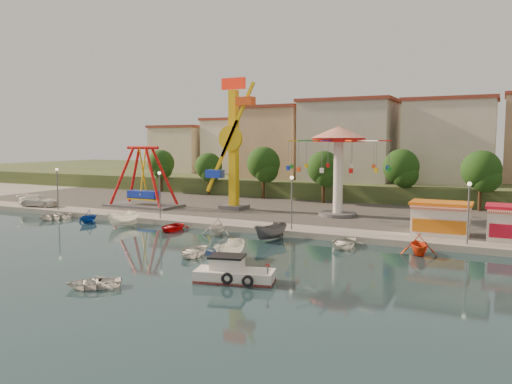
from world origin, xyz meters
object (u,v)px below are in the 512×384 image
Objects in this scene: cabin_motorboat at (233,274)px; skiff at (230,251)px; pirate_ship_ride at (143,178)px; kamikaze_tower at (234,147)px; van at (39,201)px; wave_swinger at (339,150)px; rowboat_a at (193,251)px.

skiff is (-2.91, 4.76, 0.32)m from cabin_motorboat.
kamikaze_tower is at bearing 13.16° from pirate_ship_ride.
skiff is (11.79, -22.10, -7.75)m from kamikaze_tower.
van is (-24.70, -9.07, -7.17)m from kamikaze_tower.
wave_swinger reaches higher than rowboat_a.
kamikaze_tower is at bearing 103.57° from cabin_motorboat.
wave_swinger reaches higher than skiff.
wave_swinger reaches higher than cabin_motorboat.
pirate_ship_ride is 1.80× the size of cabin_motorboat.
cabin_motorboat is (14.70, -26.86, -8.07)m from kamikaze_tower.
kamikaze_tower is 2.97× the size of cabin_motorboat.
van is at bearing -166.00° from wave_swinger.
wave_swinger is at bearing 66.53° from rowboat_a.
van is at bearing 148.37° from rowboat_a.
kamikaze_tower is 31.67m from cabin_motorboat.
van is at bearing 156.01° from skiff.
kamikaze_tower reaches higher than skiff.
van is (-12.48, -6.21, -3.01)m from pirate_ship_ride.
cabin_motorboat reaches higher than rowboat_a.
pirate_ship_ride reaches higher than van.
wave_swinger is (13.40, 0.43, -0.36)m from kamikaze_tower.
rowboat_a is 35.31m from van.
rowboat_a is (-6.52, 4.97, -0.10)m from cabin_motorboat.
kamikaze_tower is 27.27m from van.
wave_swinger is 2.09× the size of cabin_motorboat.
pirate_ship_ride is 30.98m from skiff.
pirate_ship_ride is 0.86× the size of wave_swinger.
wave_swinger is (25.62, 3.29, 3.80)m from pirate_ship_ride.
kamikaze_tower is 4.35× the size of rowboat_a.
cabin_motorboat is 1.03× the size of van.
rowboat_a is (8.19, -21.89, -8.16)m from kamikaze_tower.
pirate_ship_ride is 2.39× the size of skiff.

